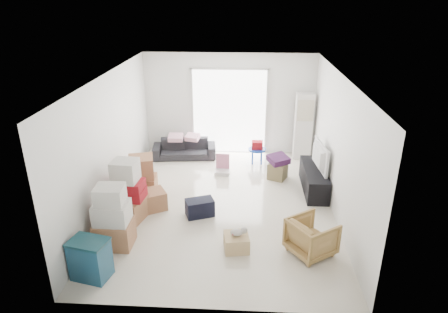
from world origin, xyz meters
TOP-DOWN VIEW (x-y plane):
  - room_shell at (0.00, 0.00)m, footprint 4.98×6.48m
  - sliding_door at (0.00, 2.98)m, footprint 2.10×0.04m
  - ac_tower at (1.95, 2.65)m, footprint 0.45×0.30m
  - tv_console at (2.00, 0.78)m, footprint 0.46×1.55m
  - television at (2.00, 0.78)m, footprint 0.70×1.09m
  - sofa at (-1.18, 2.50)m, footprint 1.70×0.66m
  - pillow_left at (-1.39, 2.46)m, footprint 0.40×0.32m
  - pillow_right at (-0.95, 2.51)m, footprint 0.40×0.35m
  - armchair at (1.60, -1.59)m, footprint 0.92×0.93m
  - storage_bins at (-1.90, -2.41)m, footprint 0.66×0.53m
  - box_stack_a at (-1.80, -1.55)m, footprint 0.63×0.53m
  - box_stack_b at (-1.80, -0.65)m, footprint 0.74×0.74m
  - box_stack_c at (-1.77, 0.33)m, footprint 0.63×0.62m
  - loose_box at (-1.41, -0.24)m, footprint 0.63×0.63m
  - duffel_bag at (-0.43, -0.47)m, footprint 0.62×0.49m
  - ottoman at (1.23, 1.33)m, footprint 0.52×0.52m
  - blanket at (1.23, 1.33)m, footprint 0.57×0.57m
  - kids_table at (0.75, 2.22)m, footprint 0.46×0.46m
  - toy_walker at (-0.10, 1.55)m, footprint 0.37×0.33m
  - wood_crate at (0.33, -1.56)m, footprint 0.47×0.47m
  - plush_bunny at (0.37, -1.55)m, footprint 0.29×0.16m

SIDE VIEW (x-z plane):
  - toy_walker at x=-0.10m, z-range -0.11..0.37m
  - wood_crate at x=0.33m, z-range 0.00..0.28m
  - duffel_bag at x=-0.43m, z-range 0.00..0.35m
  - loose_box at x=-1.41m, z-range 0.00..0.39m
  - ottoman at x=1.23m, z-range 0.00..0.39m
  - tv_console at x=2.00m, z-range 0.00..0.52m
  - sofa at x=-1.18m, z-range 0.00..0.65m
  - storage_bins at x=-1.90m, z-range 0.00..0.67m
  - plush_bunny at x=0.37m, z-range 0.27..0.42m
  - armchair at x=1.60m, z-range 0.00..0.70m
  - kids_table at x=0.75m, z-range 0.12..0.72m
  - box_stack_c at x=-1.77m, z-range -0.01..0.88m
  - blanket at x=1.23m, z-range 0.39..0.53m
  - box_stack_a at x=-1.80m, z-range -0.06..1.09m
  - box_stack_b at x=-1.80m, z-range -0.08..1.15m
  - television at x=2.00m, z-range 0.52..0.65m
  - pillow_right at x=-0.95m, z-range 0.65..0.77m
  - pillow_left at x=-1.39m, z-range 0.65..0.77m
  - ac_tower at x=1.95m, z-range 0.00..1.75m
  - sliding_door at x=0.00m, z-range 0.08..2.41m
  - room_shell at x=0.00m, z-range -0.24..2.94m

